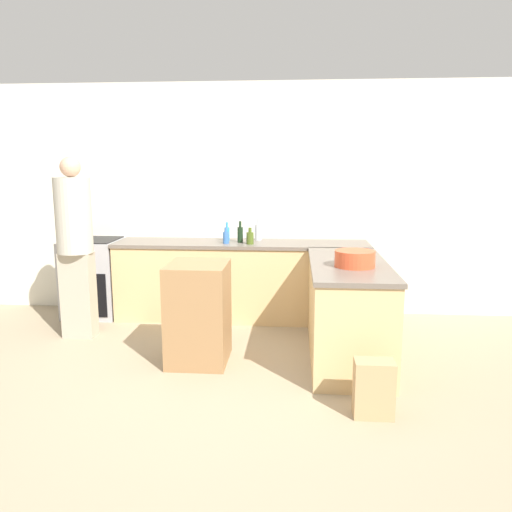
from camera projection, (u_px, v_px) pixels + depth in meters
The scene contains 14 objects.
ground_plane at pixel (216, 390), 3.94m from camera, with size 14.00×14.00×0.00m, color tan.
wall_back at pixel (244, 200), 5.92m from camera, with size 8.00×0.06×2.70m.
counter_back at pixel (242, 280), 5.75m from camera, with size 2.88×0.65×0.89m.
counter_peninsula at pixel (347, 310), 4.57m from camera, with size 0.69×1.65×0.89m.
range_oven at pixel (94, 277), 5.89m from camera, with size 0.62×0.63×0.91m.
island_table at pixel (198, 313), 4.46m from camera, with size 0.52×0.58×0.90m.
mixing_bowl at pixel (355, 259), 4.28m from camera, with size 0.35×0.35×0.14m.
olive_oil_bottle at pixel (250, 238), 5.51m from camera, with size 0.08×0.08×0.18m.
water_bottle_blue at pixel (226, 237), 5.55m from camera, with size 0.07×0.07×0.18m.
dish_soap_bottle at pixel (227, 233), 5.75m from camera, with size 0.06×0.06×0.22m.
wine_bottle_dark at pixel (240, 234), 5.63m from camera, with size 0.06×0.06×0.24m.
vinegar_bottle_clear at pixel (258, 232), 5.80m from camera, with size 0.08×0.08×0.25m.
person_by_range at pixel (75, 241), 5.03m from camera, with size 0.35×0.35×1.84m.
paper_bag at pixel (374, 389), 3.50m from camera, with size 0.28×0.18×0.41m.
Camera 1 is at (0.61, -3.65, 1.75)m, focal length 35.00 mm.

